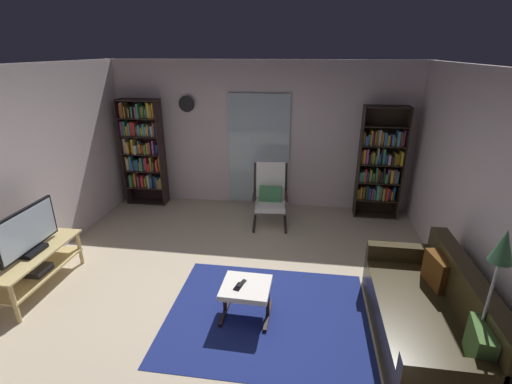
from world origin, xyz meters
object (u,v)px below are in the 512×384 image
object	(u,v)px
tv_stand	(36,265)
bookshelf_near_tv	(143,150)
floor_lamp_by_sofa	(497,270)
television	(28,233)
leather_sofa	(430,317)
tv_remote	(242,284)
wall_clock	(187,104)
bookshelf_near_sofa	(380,165)
ottoman	(246,290)
cell_phone	(239,287)
lounge_armchair	(270,193)

from	to	relation	value
tv_stand	bookshelf_near_tv	xyz separation A→B (m)	(0.18, 2.79, 0.70)
tv_stand	floor_lamp_by_sofa	distance (m)	4.78
television	leather_sofa	distance (m)	4.48
tv_remote	wall_clock	size ratio (longest dim) A/B	0.50
bookshelf_near_sofa	leather_sofa	xyz separation A→B (m)	(0.04, -3.04, -0.64)
bookshelf_near_sofa	ottoman	bearing A→B (deg)	-121.89
bookshelf_near_sofa	cell_phone	size ratio (longest dim) A/B	13.68
cell_phone	wall_clock	world-z (taller)	wall_clock
leather_sofa	lounge_armchair	distance (m)	3.10
floor_lamp_by_sofa	wall_clock	xyz separation A→B (m)	(-3.62, 3.77, 0.64)
television	wall_clock	world-z (taller)	wall_clock
bookshelf_near_tv	floor_lamp_by_sofa	distance (m)	5.70
tv_stand	tv_remote	size ratio (longest dim) A/B	8.82
ottoman	wall_clock	world-z (taller)	wall_clock
bookshelf_near_tv	leather_sofa	bearing A→B (deg)	-35.41
tv_stand	cell_phone	xyz separation A→B (m)	(2.52, -0.17, 0.07)
lounge_armchair	cell_phone	size ratio (longest dim) A/B	7.30
tv_stand	lounge_armchair	distance (m)	3.44
tv_stand	lounge_armchair	bearing A→B (deg)	40.60
tv_remote	television	bearing A→B (deg)	-162.29
ottoman	tv_stand	bearing A→B (deg)	177.29
leather_sofa	floor_lamp_by_sofa	distance (m)	1.06
tv_stand	ottoman	size ratio (longest dim) A/B	2.39
tv_stand	bookshelf_near_tv	distance (m)	2.88
bookshelf_near_tv	leather_sofa	distance (m)	5.29
television	leather_sofa	bearing A→B (deg)	-3.22
tv_remote	cell_phone	distance (m)	0.06
ottoman	floor_lamp_by_sofa	bearing A→B (deg)	-17.66
wall_clock	ottoman	bearing A→B (deg)	-63.07
bookshelf_near_sofa	wall_clock	bearing A→B (deg)	176.51
floor_lamp_by_sofa	wall_clock	distance (m)	5.27
bookshelf_near_sofa	cell_phone	distance (m)	3.55
bookshelf_near_tv	cell_phone	world-z (taller)	bookshelf_near_tv
ottoman	cell_phone	bearing A→B (deg)	-149.47
leather_sofa	lounge_armchair	size ratio (longest dim) A/B	1.85
bookshelf_near_tv	bookshelf_near_sofa	distance (m)	4.23
bookshelf_near_tv	bookshelf_near_sofa	xyz separation A→B (m)	(4.23, 0.01, -0.10)
television	tv_remote	bearing A→B (deg)	-2.62
bookshelf_near_tv	cell_phone	size ratio (longest dim) A/B	13.92
ottoman	wall_clock	xyz separation A→B (m)	(-1.59, 3.12, 1.52)
leather_sofa	ottoman	world-z (taller)	leather_sofa
tv_stand	bookshelf_near_sofa	world-z (taller)	bookshelf_near_sofa
bookshelf_near_tv	lounge_armchair	xyz separation A→B (m)	(2.42, -0.55, -0.50)
television	bookshelf_near_tv	world-z (taller)	bookshelf_near_tv
wall_clock	bookshelf_near_tv	bearing A→B (deg)	-165.47
tv_stand	floor_lamp_by_sofa	world-z (taller)	floor_lamp_by_sofa
ottoman	cell_phone	world-z (taller)	cell_phone
lounge_armchair	bookshelf_near_tv	bearing A→B (deg)	167.11
bookshelf_near_tv	leather_sofa	xyz separation A→B (m)	(4.27, -3.04, -0.74)
lounge_armchair	wall_clock	distance (m)	2.21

